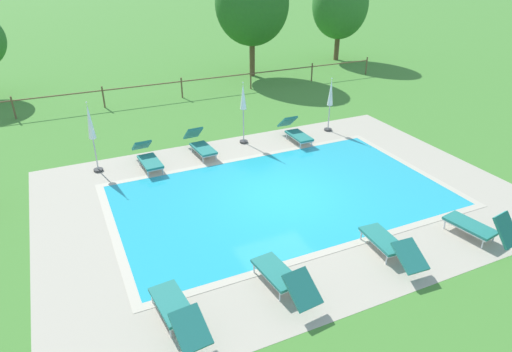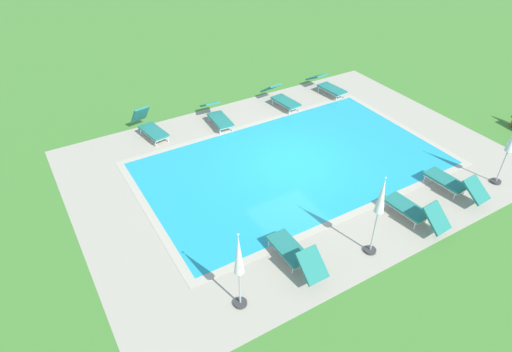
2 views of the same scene
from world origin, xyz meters
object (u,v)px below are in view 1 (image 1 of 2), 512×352
object	(u,v)px
sun_lounger_south_mid	(177,311)
tree_west_mid	(252,4)
patio_umbrella_closed_row_west	(330,98)
patio_umbrella_closed_row_centre	(91,127)
sun_lounger_south_end	(283,277)
sun_lounger_south_near_corner	(480,227)
tree_centre	(340,4)
sun_lounger_north_near_steps	(200,144)
sun_lounger_north_end	(148,157)
sun_lounger_north_far	(296,132)
patio_umbrella_closed_row_mid_west	(243,103)
sun_lounger_north_mid	(390,244)

from	to	relation	value
sun_lounger_south_mid	tree_west_mid	size ratio (longest dim) A/B	0.33
patio_umbrella_closed_row_west	patio_umbrella_closed_row_centre	xyz separation A→B (m)	(-9.39, 0.05, 0.18)
sun_lounger_south_mid	sun_lounger_south_end	size ratio (longest dim) A/B	1.02
sun_lounger_south_near_corner	tree_west_mid	xyz separation A→B (m)	(1.82, 18.35, 3.72)
patio_umbrella_closed_row_centre	tree_west_mid	bearing A→B (deg)	43.59
sun_lounger_south_end	tree_centre	bearing A→B (deg)	53.21
sun_lounger_north_near_steps	sun_lounger_south_near_corner	bearing A→B (deg)	-60.14
sun_lounger_south_end	sun_lounger_north_near_steps	bearing A→B (deg)	84.70
sun_lounger_north_end	tree_centre	bearing A→B (deg)	36.62
sun_lounger_north_far	patio_umbrella_closed_row_mid_west	xyz separation A→B (m)	(-1.97, 0.67, 1.27)
sun_lounger_north_mid	sun_lounger_south_end	distance (m)	2.99
sun_lounger_north_near_steps	tree_centre	xyz separation A→B (m)	(13.82, 11.49, 3.27)
sun_lounger_south_near_corner	tree_west_mid	world-z (taller)	tree_west_mid
sun_lounger_south_end	sun_lounger_south_mid	bearing A→B (deg)	179.95
tree_centre	sun_lounger_south_near_corner	bearing A→B (deg)	-114.30
patio_umbrella_closed_row_centre	tree_west_mid	distance (m)	14.51
sun_lounger_south_near_corner	sun_lounger_south_mid	xyz separation A→B (m)	(-8.00, 0.44, -0.04)
tree_west_mid	sun_lounger_north_mid	bearing A→B (deg)	-103.81
tree_west_mid	tree_centre	size ratio (longest dim) A/B	1.10
patio_umbrella_closed_row_centre	tree_west_mid	size ratio (longest dim) A/B	0.39
sun_lounger_south_near_corner	patio_umbrella_closed_row_centre	distance (m)	12.11
patio_umbrella_closed_row_west	patio_umbrella_closed_row_mid_west	distance (m)	3.81
patio_umbrella_closed_row_centre	sun_lounger_north_near_steps	bearing A→B (deg)	-1.17
sun_lounger_north_near_steps	sun_lounger_south_end	xyz separation A→B (m)	(-0.74, -7.99, -0.01)
sun_lounger_north_mid	sun_lounger_north_end	world-z (taller)	sun_lounger_north_end
patio_umbrella_closed_row_west	tree_west_mid	xyz separation A→B (m)	(0.97, 9.91, 2.67)
sun_lounger_south_mid	patio_umbrella_closed_row_west	size ratio (longest dim) A/B	0.93
tree_west_mid	sun_lounger_south_mid	bearing A→B (deg)	-118.72
sun_lounger_north_end	sun_lounger_north_mid	bearing A→B (deg)	-60.87
sun_lounger_north_far	patio_umbrella_closed_row_centre	distance (m)	7.68
patio_umbrella_closed_row_west	sun_lounger_south_mid	bearing A→B (deg)	-137.86
sun_lounger_south_mid	patio_umbrella_closed_row_mid_west	size ratio (longest dim) A/B	0.86
sun_lounger_north_mid	patio_umbrella_closed_row_west	xyz separation A→B (m)	(3.44, 8.02, 1.09)
sun_lounger_north_end	tree_centre	distance (m)	20.03
sun_lounger_north_mid	tree_west_mid	size ratio (longest dim) A/B	0.32
sun_lounger_south_near_corner	patio_umbrella_closed_row_centre	size ratio (longest dim) A/B	0.76
sun_lounger_south_near_corner	sun_lounger_south_mid	distance (m)	8.01
tree_west_mid	tree_centre	world-z (taller)	tree_west_mid
sun_lounger_north_end	patio_umbrella_closed_row_mid_west	size ratio (longest dim) A/B	0.83
sun_lounger_north_near_steps	tree_west_mid	distance (m)	12.53
sun_lounger_south_near_corner	tree_centre	xyz separation A→B (m)	(8.99, 19.91, 3.25)
sun_lounger_south_near_corner	sun_lounger_north_end	bearing A→B (deg)	130.25
sun_lounger_north_near_steps	sun_lounger_north_end	size ratio (longest dim) A/B	0.98
sun_lounger_north_end	tree_west_mid	world-z (taller)	tree_west_mid
sun_lounger_north_near_steps	patio_umbrella_closed_row_centre	world-z (taller)	patio_umbrella_closed_row_centre
patio_umbrella_closed_row_west	sun_lounger_north_near_steps	bearing A→B (deg)	-179.75
sun_lounger_north_end	sun_lounger_south_near_corner	bearing A→B (deg)	-49.75
patio_umbrella_closed_row_mid_west	tree_west_mid	distance (m)	11.02
sun_lounger_south_end	patio_umbrella_closed_row_west	bearing A→B (deg)	51.25
patio_umbrella_closed_row_centre	patio_umbrella_closed_row_west	bearing A→B (deg)	-0.31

